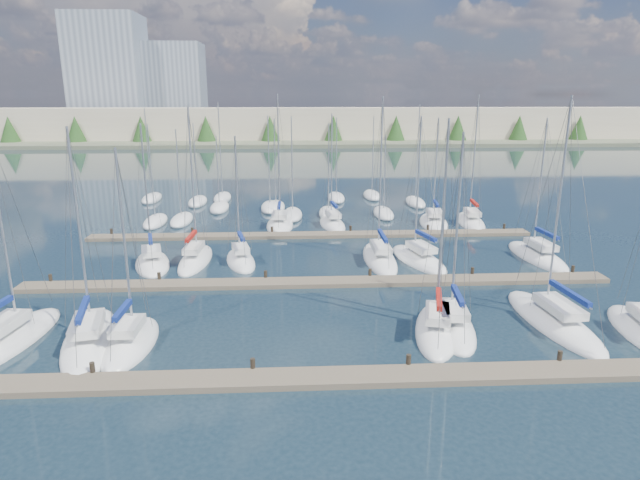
{
  "coord_description": "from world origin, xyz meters",
  "views": [
    {
      "loc": [
        -1.85,
        -21.76,
        13.78
      ],
      "look_at": [
        0.0,
        14.0,
        4.0
      ],
      "focal_mm": 30.0,
      "sensor_mm": 36.0,
      "label": 1
    }
  ],
  "objects_px": {
    "sailboat_d": "(436,329)",
    "sailboat_j": "(241,261)",
    "sailboat_e": "(452,325)",
    "sailboat_q": "(434,223)",
    "sailboat_f": "(553,321)",
    "sailboat_h": "(152,263)",
    "sailboat_b": "(90,340)",
    "sailboat_a": "(11,340)",
    "sailboat_l": "(418,259)",
    "sailboat_p": "(332,224)",
    "sailboat_r": "(471,222)",
    "sailboat_i": "(196,260)",
    "sailboat_k": "(380,258)",
    "sailboat_o": "(280,225)",
    "sailboat_m": "(537,256)",
    "sailboat_c": "(131,343)"
  },
  "relations": [
    {
      "from": "sailboat_a",
      "to": "sailboat_l",
      "type": "bearing_deg",
      "value": 34.81
    },
    {
      "from": "sailboat_i",
      "to": "sailboat_a",
      "type": "bearing_deg",
      "value": -115.55
    },
    {
      "from": "sailboat_a",
      "to": "sailboat_b",
      "type": "relative_size",
      "value": 1.01
    },
    {
      "from": "sailboat_d",
      "to": "sailboat_b",
      "type": "height_order",
      "value": "sailboat_d"
    },
    {
      "from": "sailboat_e",
      "to": "sailboat_j",
      "type": "xyz_separation_m",
      "value": [
        -14.09,
        13.9,
        0.0
      ]
    },
    {
      "from": "sailboat_k",
      "to": "sailboat_i",
      "type": "bearing_deg",
      "value": 178.46
    },
    {
      "from": "sailboat_i",
      "to": "sailboat_j",
      "type": "distance_m",
      "value": 3.9
    },
    {
      "from": "sailboat_e",
      "to": "sailboat_l",
      "type": "bearing_deg",
      "value": 92.51
    },
    {
      "from": "sailboat_d",
      "to": "sailboat_l",
      "type": "bearing_deg",
      "value": 95.43
    },
    {
      "from": "sailboat_o",
      "to": "sailboat_q",
      "type": "xyz_separation_m",
      "value": [
        16.87,
        0.17,
        -0.02
      ]
    },
    {
      "from": "sailboat_b",
      "to": "sailboat_p",
      "type": "relative_size",
      "value": 1.02
    },
    {
      "from": "sailboat_l",
      "to": "sailboat_e",
      "type": "xyz_separation_m",
      "value": [
        -1.05,
        -13.55,
        0.01
      ]
    },
    {
      "from": "sailboat_h",
      "to": "sailboat_r",
      "type": "bearing_deg",
      "value": 7.78
    },
    {
      "from": "sailboat_e",
      "to": "sailboat_b",
      "type": "height_order",
      "value": "sailboat_b"
    },
    {
      "from": "sailboat_i",
      "to": "sailboat_h",
      "type": "bearing_deg",
      "value": -163.97
    },
    {
      "from": "sailboat_a",
      "to": "sailboat_p",
      "type": "height_order",
      "value": "sailboat_a"
    },
    {
      "from": "sailboat_m",
      "to": "sailboat_j",
      "type": "xyz_separation_m",
      "value": [
        -25.68,
        0.01,
        0.01
      ]
    },
    {
      "from": "sailboat_l",
      "to": "sailboat_q",
      "type": "height_order",
      "value": "sailboat_l"
    },
    {
      "from": "sailboat_f",
      "to": "sailboat_q",
      "type": "bearing_deg",
      "value": 87.1
    },
    {
      "from": "sailboat_l",
      "to": "sailboat_o",
      "type": "relative_size",
      "value": 0.88
    },
    {
      "from": "sailboat_r",
      "to": "sailboat_e",
      "type": "bearing_deg",
      "value": -103.06
    },
    {
      "from": "sailboat_q",
      "to": "sailboat_c",
      "type": "bearing_deg",
      "value": -123.91
    },
    {
      "from": "sailboat_i",
      "to": "sailboat_j",
      "type": "relative_size",
      "value": 1.21
    },
    {
      "from": "sailboat_m",
      "to": "sailboat_q",
      "type": "height_order",
      "value": "sailboat_m"
    },
    {
      "from": "sailboat_h",
      "to": "sailboat_c",
      "type": "relative_size",
      "value": 1.04
    },
    {
      "from": "sailboat_a",
      "to": "sailboat_r",
      "type": "distance_m",
      "value": 45.31
    },
    {
      "from": "sailboat_h",
      "to": "sailboat_b",
      "type": "xyz_separation_m",
      "value": [
        0.05,
        -14.42,
        -0.01
      ]
    },
    {
      "from": "sailboat_f",
      "to": "sailboat_r",
      "type": "relative_size",
      "value": 1.0
    },
    {
      "from": "sailboat_d",
      "to": "sailboat_i",
      "type": "distance_m",
      "value": 22.46
    },
    {
      "from": "sailboat_r",
      "to": "sailboat_o",
      "type": "relative_size",
      "value": 0.99
    },
    {
      "from": "sailboat_f",
      "to": "sailboat_c",
      "type": "relative_size",
      "value": 1.22
    },
    {
      "from": "sailboat_j",
      "to": "sailboat_m",
      "type": "bearing_deg",
      "value": -12.96
    },
    {
      "from": "sailboat_e",
      "to": "sailboat_k",
      "type": "height_order",
      "value": "sailboat_k"
    },
    {
      "from": "sailboat_d",
      "to": "sailboat_l",
      "type": "height_order",
      "value": "sailboat_d"
    },
    {
      "from": "sailboat_o",
      "to": "sailboat_q",
      "type": "bearing_deg",
      "value": 1.46
    },
    {
      "from": "sailboat_d",
      "to": "sailboat_j",
      "type": "height_order",
      "value": "sailboat_d"
    },
    {
      "from": "sailboat_r",
      "to": "sailboat_f",
      "type": "bearing_deg",
      "value": -90.32
    },
    {
      "from": "sailboat_c",
      "to": "sailboat_q",
      "type": "xyz_separation_m",
      "value": [
        24.71,
        28.21,
        -0.01
      ]
    },
    {
      "from": "sailboat_f",
      "to": "sailboat_p",
      "type": "xyz_separation_m",
      "value": [
        -11.8,
        26.32,
        0.01
      ]
    },
    {
      "from": "sailboat_r",
      "to": "sailboat_i",
      "type": "relative_size",
      "value": 1.06
    },
    {
      "from": "sailboat_e",
      "to": "sailboat_q",
      "type": "distance_m",
      "value": 27.46
    },
    {
      "from": "sailboat_j",
      "to": "sailboat_c",
      "type": "bearing_deg",
      "value": -120.39
    },
    {
      "from": "sailboat_l",
      "to": "sailboat_j",
      "type": "height_order",
      "value": "sailboat_l"
    },
    {
      "from": "sailboat_f",
      "to": "sailboat_h",
      "type": "height_order",
      "value": "sailboat_f"
    },
    {
      "from": "sailboat_m",
      "to": "sailboat_i",
      "type": "distance_m",
      "value": 29.56
    },
    {
      "from": "sailboat_k",
      "to": "sailboat_o",
      "type": "height_order",
      "value": "sailboat_o"
    },
    {
      "from": "sailboat_e",
      "to": "sailboat_o",
      "type": "relative_size",
      "value": 0.86
    },
    {
      "from": "sailboat_l",
      "to": "sailboat_h",
      "type": "distance_m",
      "value": 22.44
    },
    {
      "from": "sailboat_d",
      "to": "sailboat_c",
      "type": "xyz_separation_m",
      "value": [
        -17.78,
        -0.9,
        -0.01
      ]
    },
    {
      "from": "sailboat_i",
      "to": "sailboat_b",
      "type": "bearing_deg",
      "value": -99.99
    }
  ]
}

